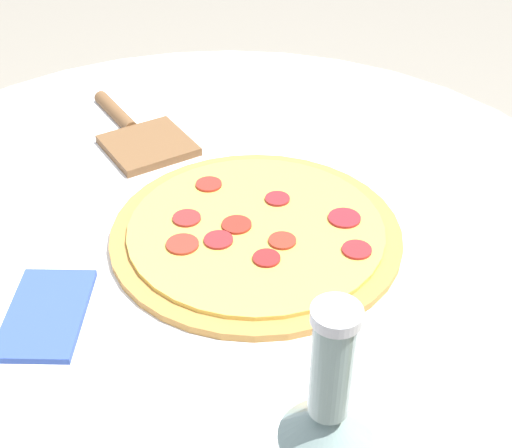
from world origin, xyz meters
name	(u,v)px	position (x,y,z in m)	size (l,w,h in m)	color
table	(220,323)	(0.00, 0.00, 0.56)	(1.07, 1.07, 0.75)	white
pizza	(256,232)	(0.04, 0.05, 0.76)	(0.36, 0.36, 0.02)	#B77F3D
pizza_paddle	(139,136)	(-0.20, -0.13, 0.76)	(0.24, 0.19, 0.02)	brown
napkin	(46,314)	(0.18, -0.17, 0.76)	(0.14, 0.08, 0.01)	#334C99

